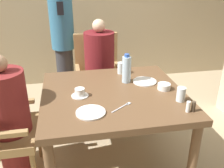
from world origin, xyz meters
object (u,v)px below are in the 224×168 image
object	(u,v)px
water_bottle	(127,69)
teacup_with_saucer	(80,93)
chair_far_side	(98,73)
plate_main_right	(91,112)
diner_in_far_chair	(100,71)
standing_host	(63,39)
plate_main_left	(145,81)
glass_tall_near	(181,94)
diner_in_left_chair	(10,120)
bowl_small	(164,87)
glass_tall_mid	(121,68)

from	to	relation	value
water_bottle	teacup_with_saucer	bearing A→B (deg)	-154.50
chair_far_side	plate_main_right	bearing A→B (deg)	-99.98
diner_in_far_chair	plate_main_right	size ratio (longest dim) A/B	5.71
plate_main_right	teacup_with_saucer	bearing A→B (deg)	101.28
plate_main_right	teacup_with_saucer	world-z (taller)	teacup_with_saucer
water_bottle	standing_host	bearing A→B (deg)	116.75
plate_main_left	glass_tall_near	distance (m)	0.41
diner_in_far_chair	plate_main_right	distance (m)	1.09
teacup_with_saucer	water_bottle	bearing A→B (deg)	25.50
diner_in_left_chair	water_bottle	xyz separation A→B (m)	(0.97, 0.18, 0.28)
diner_in_far_chair	standing_host	bearing A→B (deg)	129.87
diner_in_left_chair	plate_main_left	distance (m)	1.15
chair_far_side	plate_main_right	size ratio (longest dim) A/B	4.68
diner_in_far_chair	water_bottle	size ratio (longest dim) A/B	4.61
plate_main_left	bowl_small	bearing A→B (deg)	-56.59
diner_in_far_chair	plate_main_left	size ratio (longest dim) A/B	5.71
diner_in_left_chair	bowl_small	world-z (taller)	diner_in_left_chair
teacup_with_saucer	glass_tall_mid	world-z (taller)	glass_tall_mid
plate_main_right	glass_tall_mid	distance (m)	0.76
glass_tall_near	diner_in_left_chair	bearing A→B (deg)	169.75
teacup_with_saucer	bowl_small	xyz separation A→B (m)	(0.69, -0.00, -0.00)
plate_main_right	water_bottle	xyz separation A→B (m)	(0.36, 0.47, 0.11)
teacup_with_saucer	bowl_small	world-z (taller)	teacup_with_saucer
water_bottle	plate_main_left	bearing A→B (deg)	-13.01
diner_in_far_chair	plate_main_left	world-z (taller)	diner_in_far_chair
glass_tall_near	glass_tall_mid	xyz separation A→B (m)	(-0.32, 0.62, 0.00)
standing_host	glass_tall_near	distance (m)	1.68
plate_main_left	bowl_small	distance (m)	0.20
standing_host	teacup_with_saucer	distance (m)	1.25
plate_main_left	teacup_with_saucer	xyz separation A→B (m)	(-0.57, -0.16, 0.02)
teacup_with_saucer	water_bottle	size ratio (longest dim) A/B	0.52
teacup_with_saucer	glass_tall_mid	xyz separation A→B (m)	(0.41, 0.40, 0.03)
chair_far_side	teacup_with_saucer	bearing A→B (deg)	-105.81
glass_tall_mid	water_bottle	bearing A→B (deg)	-89.02
chair_far_side	bowl_small	distance (m)	1.06
chair_far_side	bowl_small	xyz separation A→B (m)	(0.42, -0.94, 0.22)
chair_far_side	plate_main_left	world-z (taller)	chair_far_side
plate_main_right	bowl_small	size ratio (longest dim) A/B	1.94
water_bottle	plate_main_right	bearing A→B (deg)	-127.94
plate_main_left	bowl_small	size ratio (longest dim) A/B	1.94
chair_far_side	glass_tall_near	bearing A→B (deg)	-68.00
diner_in_left_chair	glass_tall_near	bearing A→B (deg)	-10.25
diner_in_left_chair	plate_main_left	size ratio (longest dim) A/B	5.31
diner_in_far_chair	diner_in_left_chair	bearing A→B (deg)	-136.38
chair_far_side	plate_main_right	distance (m)	1.24
diner_in_far_chair	glass_tall_mid	world-z (taller)	diner_in_far_chair
bowl_small	glass_tall_mid	bearing A→B (deg)	123.79
glass_tall_near	teacup_with_saucer	bearing A→B (deg)	163.60
chair_far_side	diner_in_far_chair	distance (m)	0.16
plate_main_right	water_bottle	world-z (taller)	water_bottle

